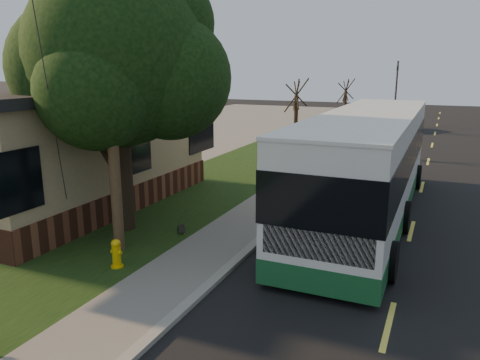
# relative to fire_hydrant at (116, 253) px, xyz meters

# --- Properties ---
(ground) EXTENTS (120.00, 120.00, 0.00)m
(ground) POSITION_rel_fire_hydrant_xyz_m (2.60, 0.00, -0.43)
(ground) COLOR black
(ground) RESTS_ON ground
(road) EXTENTS (8.00, 80.00, 0.01)m
(road) POSITION_rel_fire_hydrant_xyz_m (6.60, 10.00, -0.43)
(road) COLOR black
(road) RESTS_ON ground
(curb) EXTENTS (0.25, 80.00, 0.12)m
(curb) POSITION_rel_fire_hydrant_xyz_m (2.60, 10.00, -0.37)
(curb) COLOR gray
(curb) RESTS_ON ground
(sidewalk) EXTENTS (2.00, 80.00, 0.08)m
(sidewalk) POSITION_rel_fire_hydrant_xyz_m (1.60, 10.00, -0.39)
(sidewalk) COLOR slate
(sidewalk) RESTS_ON ground
(grass_verge) EXTENTS (5.00, 80.00, 0.07)m
(grass_verge) POSITION_rel_fire_hydrant_xyz_m (-1.90, 10.00, -0.40)
(grass_verge) COLOR black
(grass_verge) RESTS_ON ground
(building_lot) EXTENTS (15.00, 80.00, 0.04)m
(building_lot) POSITION_rel_fire_hydrant_xyz_m (-11.90, 10.00, -0.41)
(building_lot) COLOR slate
(building_lot) RESTS_ON ground
(fire_hydrant) EXTENTS (0.32, 0.32, 0.74)m
(fire_hydrant) POSITION_rel_fire_hydrant_xyz_m (0.00, 0.00, 0.00)
(fire_hydrant) COLOR yellow
(fire_hydrant) RESTS_ON grass_verge
(utility_pole) EXTENTS (2.86, 3.21, 9.07)m
(utility_pole) POSITION_rel_fire_hydrant_xyz_m (-0.71, 0.99, 4.20)
(utility_pole) COLOR #473321
(utility_pole) RESTS_ON ground
(leafy_tree) EXTENTS (6.30, 6.00, 7.80)m
(leafy_tree) POSITION_rel_fire_hydrant_xyz_m (-1.57, 2.65, 4.73)
(leafy_tree) COLOR black
(leafy_tree) RESTS_ON grass_verge
(bare_tree_near) EXTENTS (1.38, 1.21, 4.31)m
(bare_tree_near) POSITION_rel_fire_hydrant_xyz_m (-0.90, 18.00, 1.72)
(bare_tree_near) COLOR black
(bare_tree_near) RESTS_ON grass_verge
(bare_tree_far) EXTENTS (1.38, 1.21, 4.03)m
(bare_tree_far) POSITION_rel_fire_hydrant_xyz_m (-0.40, 30.00, 1.57)
(bare_tree_far) COLOR black
(bare_tree_far) RESTS_ON grass_verge
(traffic_signal) EXTENTS (0.18, 0.22, 5.50)m
(traffic_signal) POSITION_rel_fire_hydrant_xyz_m (3.10, 34.00, 2.73)
(traffic_signal) COLOR #2D2D30
(traffic_signal) RESTS_ON ground
(transit_bus) EXTENTS (3.03, 13.13, 3.55)m
(transit_bus) POSITION_rel_fire_hydrant_xyz_m (5.01, 6.85, 1.46)
(transit_bus) COLOR silver
(transit_bus) RESTS_ON ground
(skateboard_main) EXTENTS (0.56, 0.72, 0.07)m
(skateboard_main) POSITION_rel_fire_hydrant_xyz_m (0.10, 3.00, -0.31)
(skateboard_main) COLOR black
(skateboard_main) RESTS_ON grass_verge
(dumpster) EXTENTS (1.50, 1.29, 1.17)m
(dumpster) POSITION_rel_fire_hydrant_xyz_m (-6.90, 5.09, 0.19)
(dumpster) COLOR #13321F
(dumpster) RESTS_ON building_lot
(distant_car) EXTENTS (2.04, 4.18, 1.37)m
(distant_car) POSITION_rel_fire_hydrant_xyz_m (4.26, 30.94, 0.25)
(distant_car) COLOR black
(distant_car) RESTS_ON ground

